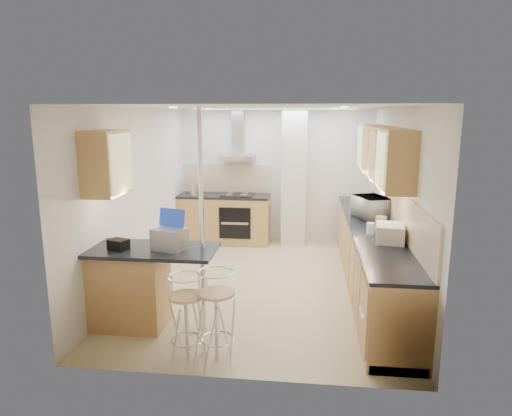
# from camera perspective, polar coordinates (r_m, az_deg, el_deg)

# --- Properties ---
(ground) EXTENTS (4.80, 4.80, 0.00)m
(ground) POSITION_cam_1_polar(r_m,az_deg,el_deg) (6.67, 0.89, -9.51)
(ground) COLOR #C9B286
(ground) RESTS_ON ground
(room_shell) EXTENTS (3.64, 4.84, 2.51)m
(room_shell) POSITION_cam_1_polar(r_m,az_deg,el_deg) (6.62, 4.06, 4.12)
(room_shell) COLOR silver
(room_shell) RESTS_ON ground
(right_counter) EXTENTS (0.63, 4.40, 0.92)m
(right_counter) POSITION_cam_1_polar(r_m,az_deg,el_deg) (6.55, 14.15, -6.02)
(right_counter) COLOR #BA814A
(right_counter) RESTS_ON ground
(back_counter) EXTENTS (1.70, 0.63, 0.92)m
(back_counter) POSITION_cam_1_polar(r_m,az_deg,el_deg) (8.66, -3.97, -1.32)
(back_counter) COLOR #BA814A
(back_counter) RESTS_ON ground
(peninsula) EXTENTS (1.47, 0.72, 0.94)m
(peninsula) POSITION_cam_1_polar(r_m,az_deg,el_deg) (5.41, -12.81, -9.65)
(peninsula) COLOR #BA814A
(peninsula) RESTS_ON ground
(microwave) EXTENTS (0.58, 0.68, 0.32)m
(microwave) POSITION_cam_1_polar(r_m,az_deg,el_deg) (6.82, 14.26, 0.06)
(microwave) COLOR silver
(microwave) RESTS_ON right_counter
(laptop) EXTENTS (0.41, 0.35, 0.24)m
(laptop) POSITION_cam_1_polar(r_m,az_deg,el_deg) (5.14, -10.75, -3.85)
(laptop) COLOR #A6A8AE
(laptop) RESTS_ON peninsula
(bag) EXTENTS (0.25, 0.21, 0.11)m
(bag) POSITION_cam_1_polar(r_m,az_deg,el_deg) (5.30, -16.82, -4.37)
(bag) COLOR black
(bag) RESTS_ON peninsula
(bar_stool_near) EXTENTS (0.45, 0.45, 0.89)m
(bar_stool_near) POSITION_cam_1_polar(r_m,az_deg,el_deg) (4.69, -8.66, -13.37)
(bar_stool_near) COLOR tan
(bar_stool_near) RESTS_ON ground
(bar_stool_end) EXTENTS (0.53, 0.53, 0.93)m
(bar_stool_end) POSITION_cam_1_polar(r_m,az_deg,el_deg) (4.64, -4.92, -13.22)
(bar_stool_end) COLOR tan
(bar_stool_end) RESTS_ON ground
(jar_a) EXTENTS (0.14, 0.14, 0.20)m
(jar_a) POSITION_cam_1_polar(r_m,az_deg,el_deg) (7.69, 13.58, 0.95)
(jar_a) COLOR white
(jar_a) RESTS_ON right_counter
(jar_b) EXTENTS (0.12, 0.12, 0.16)m
(jar_b) POSITION_cam_1_polar(r_m,az_deg,el_deg) (7.59, 14.10, 0.63)
(jar_b) COLOR white
(jar_b) RESTS_ON right_counter
(jar_c) EXTENTS (0.16, 0.16, 0.18)m
(jar_c) POSITION_cam_1_polar(r_m,az_deg,el_deg) (6.19, 15.33, -1.84)
(jar_c) COLOR #B7AF92
(jar_c) RESTS_ON right_counter
(jar_d) EXTENTS (0.13, 0.13, 0.15)m
(jar_d) POSITION_cam_1_polar(r_m,az_deg,el_deg) (5.92, 14.13, -2.54)
(jar_d) COLOR silver
(jar_d) RESTS_ON right_counter
(bread_bin) EXTENTS (0.37, 0.44, 0.21)m
(bread_bin) POSITION_cam_1_polar(r_m,az_deg,el_deg) (5.65, 16.41, -3.03)
(bread_bin) COLOR white
(bread_bin) RESTS_ON right_counter
(kettle) EXTENTS (0.16, 0.16, 0.22)m
(kettle) POSITION_cam_1_polar(r_m,az_deg,el_deg) (8.54, -7.68, 2.31)
(kettle) COLOR #B5B6BA
(kettle) RESTS_ON back_counter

